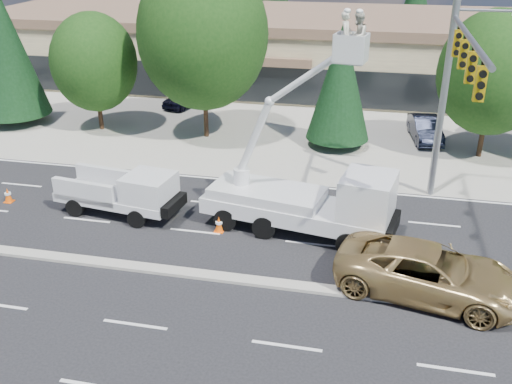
% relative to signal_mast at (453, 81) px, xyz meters
% --- Properties ---
extents(ground, '(140.00, 140.00, 0.00)m').
position_rel_signal_mast_xyz_m(ground, '(-10.03, -7.04, -6.06)').
color(ground, black).
rests_on(ground, ground).
extents(concrete_apron, '(140.00, 22.00, 0.01)m').
position_rel_signal_mast_xyz_m(concrete_apron, '(-10.03, 12.96, -6.05)').
color(concrete_apron, '#9A968C').
rests_on(concrete_apron, ground).
extents(road_median, '(120.00, 0.55, 0.12)m').
position_rel_signal_mast_xyz_m(road_median, '(-10.03, -7.04, -6.00)').
color(road_median, '#9A968C').
rests_on(road_median, ground).
extents(strip_mall, '(50.40, 15.40, 5.50)m').
position_rel_signal_mast_xyz_m(strip_mall, '(-10.03, 22.93, -3.23)').
color(strip_mall, tan).
rests_on(strip_mall, ground).
extents(tree_front_b, '(4.57, 4.57, 9.01)m').
position_rel_signal_mast_xyz_m(tree_front_b, '(-26.03, 7.96, -1.23)').
color(tree_front_b, '#332114').
rests_on(tree_front_b, ground).
extents(tree_front_c, '(5.25, 5.25, 7.28)m').
position_rel_signal_mast_xyz_m(tree_front_c, '(-20.03, 7.96, -1.80)').
color(tree_front_c, '#332114').
rests_on(tree_front_c, ground).
extents(tree_front_d, '(7.58, 7.58, 10.52)m').
position_rel_signal_mast_xyz_m(tree_front_d, '(-13.03, 7.96, 0.10)').
color(tree_front_d, '#332114').
rests_on(tree_front_d, ground).
extents(tree_front_e, '(3.67, 3.67, 7.23)m').
position_rel_signal_mast_xyz_m(tree_front_e, '(-5.03, 7.96, -2.18)').
color(tree_front_e, '#332114').
rests_on(tree_front_e, ground).
extents(tree_front_f, '(5.82, 5.82, 8.07)m').
position_rel_signal_mast_xyz_m(tree_front_f, '(2.97, 7.96, -1.33)').
color(tree_front_f, '#332114').
rests_on(tree_front_f, ground).
extents(tree_back_c, '(4.57, 4.57, 9.00)m').
position_rel_signal_mast_xyz_m(tree_back_c, '(-0.03, 34.96, -1.23)').
color(tree_back_c, '#332114').
rests_on(tree_back_c, ground).
extents(signal_mast, '(2.76, 10.16, 9.00)m').
position_rel_signal_mast_xyz_m(signal_mast, '(0.00, 0.00, 0.00)').
color(signal_mast, gray).
rests_on(signal_mast, ground).
extents(utility_pickup, '(5.62, 2.71, 2.07)m').
position_rel_signal_mast_xyz_m(utility_pickup, '(-13.58, -2.90, -5.20)').
color(utility_pickup, silver).
rests_on(utility_pickup, ground).
extents(bucket_truck, '(8.18, 3.73, 9.19)m').
position_rel_signal_mast_xyz_m(bucket_truck, '(-5.23, -2.96, -4.13)').
color(bucket_truck, silver).
rests_on(bucket_truck, ground).
extents(traffic_cone_a, '(0.40, 0.40, 0.70)m').
position_rel_signal_mast_xyz_m(traffic_cone_a, '(-19.49, -2.90, -5.72)').
color(traffic_cone_a, '#FF5908').
rests_on(traffic_cone_a, ground).
extents(traffic_cone_b, '(0.40, 0.40, 0.70)m').
position_rel_signal_mast_xyz_m(traffic_cone_b, '(-12.79, -2.86, -5.72)').
color(traffic_cone_b, '#FF5908').
rests_on(traffic_cone_b, ground).
extents(traffic_cone_c, '(0.40, 0.40, 0.70)m').
position_rel_signal_mast_xyz_m(traffic_cone_c, '(-9.03, -3.61, -5.72)').
color(traffic_cone_c, '#FF5908').
rests_on(traffic_cone_c, ground).
extents(traffic_cone_d, '(0.40, 0.40, 0.70)m').
position_rel_signal_mast_xyz_m(traffic_cone_d, '(-1.56, -3.88, -5.72)').
color(traffic_cone_d, '#FF5908').
rests_on(traffic_cone_d, ground).
extents(minivan, '(6.89, 4.20, 1.78)m').
position_rel_signal_mast_xyz_m(minivan, '(-0.67, -6.44, -5.16)').
color(minivan, tan).
rests_on(minivan, ground).
extents(parked_car_west, '(2.65, 4.27, 1.36)m').
position_rel_signal_mast_xyz_m(parked_car_west, '(-16.44, 13.96, -5.38)').
color(parked_car_west, black).
rests_on(parked_car_west, ground).
extents(parked_car_east, '(2.11, 4.48, 1.42)m').
position_rel_signal_mast_xyz_m(parked_car_east, '(0.09, 10.11, -5.35)').
color(parked_car_east, black).
rests_on(parked_car_east, ground).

